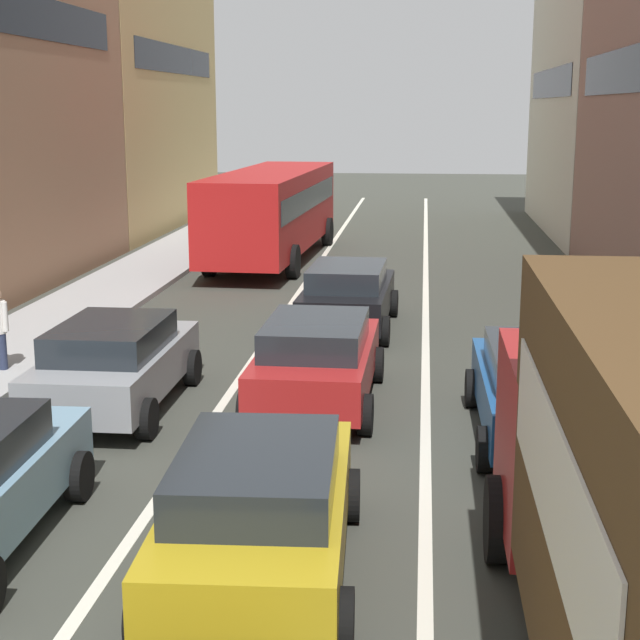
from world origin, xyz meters
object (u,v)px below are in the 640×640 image
object	(u,v)px
sedan_left_lane_third	(115,362)
coupe_centre_lane_fourth	(348,295)
bus_mid_queue_primary	(272,207)
hatchback_centre_lane_third	(317,359)
sedan_right_lane_behind_truck	(542,388)
sedan_centre_lane_second	(259,508)

from	to	relation	value
sedan_left_lane_third	coupe_centre_lane_fourth	world-z (taller)	same
coupe_centre_lane_fourth	bus_mid_queue_primary	bearing A→B (deg)	20.27
hatchback_centre_lane_third	coupe_centre_lane_fourth	xyz separation A→B (m)	(0.07, 5.62, 0.00)
sedan_right_lane_behind_truck	bus_mid_queue_primary	world-z (taller)	bus_mid_queue_primary
sedan_right_lane_behind_truck	hatchback_centre_lane_third	bearing A→B (deg)	68.56
sedan_centre_lane_second	coupe_centre_lane_fourth	world-z (taller)	same
bus_mid_queue_primary	sedan_left_lane_third	bearing A→B (deg)	-177.93
bus_mid_queue_primary	sedan_right_lane_behind_truck	bearing A→B (deg)	-155.44
bus_mid_queue_primary	hatchback_centre_lane_third	bearing A→B (deg)	-165.74
sedan_centre_lane_second	bus_mid_queue_primary	bearing A→B (deg)	5.75
hatchback_centre_lane_third	sedan_left_lane_third	distance (m)	3.33
hatchback_centre_lane_third	sedan_centre_lane_second	bearing A→B (deg)	-178.64
hatchback_centre_lane_third	coupe_centre_lane_fourth	distance (m)	5.62
sedan_centre_lane_second	sedan_left_lane_third	bearing A→B (deg)	28.37
hatchback_centre_lane_third	bus_mid_queue_primary	distance (m)	15.53
sedan_right_lane_behind_truck	bus_mid_queue_primary	size ratio (longest dim) A/B	0.41
sedan_centre_lane_second	sedan_right_lane_behind_truck	world-z (taller)	same
sedan_centre_lane_second	sedan_right_lane_behind_truck	bearing A→B (deg)	-38.72
bus_mid_queue_primary	coupe_centre_lane_fourth	bearing A→B (deg)	-158.86
hatchback_centre_lane_third	sedan_left_lane_third	xyz separation A→B (m)	(-3.28, -0.57, 0.00)
coupe_centre_lane_fourth	hatchback_centre_lane_third	bearing A→B (deg)	-179.02
hatchback_centre_lane_third	sedan_left_lane_third	world-z (taller)	same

